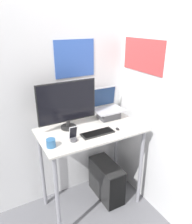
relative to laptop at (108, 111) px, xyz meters
The scene contains 11 objects.
ground_plane 1.20m from the laptop, 122.93° to the right, with size 12.00×12.00×0.00m, color slate.
wall_back 0.44m from the laptop, 144.78° to the left, with size 6.00×0.06×2.60m.
wall_side_right 0.61m from the laptop, 55.84° to the right, with size 0.06×6.00×2.60m.
desk 0.43m from the laptop, 150.80° to the right, with size 1.07×0.60×0.98m.
laptop is the anchor object (origin of this frame).
monitor 0.53m from the laptop, behind, with size 0.61×0.16×0.49m.
keyboard 0.42m from the laptop, 135.71° to the right, with size 0.33×0.12×0.02m.
mouse 0.33m from the laptop, 103.77° to the right, with size 0.03×0.05×0.02m.
cell_phone 0.63m from the laptop, 151.65° to the right, with size 0.08×0.07×0.15m.
computer_tower 0.86m from the laptop, 122.04° to the right, with size 0.22×0.50×0.45m.
mug 0.83m from the laptop, 158.55° to the right, with size 0.08×0.08×0.08m.
Camera 1 is at (-0.92, -1.47, 2.00)m, focal length 35.00 mm.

